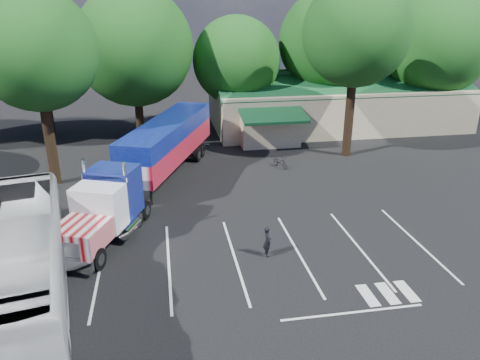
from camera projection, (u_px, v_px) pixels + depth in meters
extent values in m
plane|color=black|center=(219.00, 208.00, 28.32)|extent=(120.00, 120.00, 0.00)
cube|color=beige|center=(335.00, 105.00, 46.37)|extent=(24.00, 11.00, 4.00)
cube|color=#17512C|center=(346.00, 84.00, 43.26)|extent=(24.20, 6.25, 2.10)
cube|color=#17512C|center=(328.00, 76.00, 47.67)|extent=(24.20, 6.25, 2.10)
cube|color=beige|center=(270.00, 129.00, 40.07)|extent=(5.00, 2.50, 2.80)
cube|color=#17512C|center=(274.00, 116.00, 38.34)|extent=(5.40, 3.19, 0.80)
cylinder|color=black|center=(49.00, 116.00, 41.88)|extent=(0.70, 0.70, 4.00)
sphere|color=#164D19|center=(40.00, 58.00, 40.02)|extent=(8.40, 8.40, 8.40)
cylinder|color=black|center=(139.00, 115.00, 41.63)|extent=(0.70, 0.70, 4.30)
sphere|color=#164D19|center=(134.00, 47.00, 39.50)|extent=(10.00, 10.00, 10.00)
cylinder|color=black|center=(237.00, 112.00, 44.39)|extent=(0.70, 0.70, 3.60)
sphere|color=#164D19|center=(236.00, 60.00, 42.66)|extent=(8.00, 8.00, 8.00)
cylinder|color=black|center=(326.00, 103.00, 46.12)|extent=(0.70, 0.70, 4.50)
sphere|color=#164D19|center=(330.00, 41.00, 44.01)|extent=(9.60, 9.60, 9.60)
cylinder|color=black|center=(425.00, 105.00, 46.72)|extent=(0.70, 0.70, 3.90)
sphere|color=#164D19|center=(434.00, 44.00, 44.61)|extent=(10.40, 10.40, 10.40)
cylinder|color=black|center=(50.00, 141.00, 31.08)|extent=(0.70, 0.70, 6.00)
sphere|color=#164D19|center=(36.00, 50.00, 28.97)|extent=(7.60, 7.60, 7.60)
cylinder|color=black|center=(349.00, 116.00, 36.79)|extent=(0.70, 0.70, 6.50)
sphere|color=#164D19|center=(356.00, 33.00, 34.53)|extent=(8.00, 8.00, 8.00)
cube|color=black|center=(106.00, 226.00, 24.39)|extent=(3.42, 6.70, 0.24)
cube|color=white|center=(68.00, 264.00, 21.09)|extent=(2.35, 1.13, 0.54)
cube|color=white|center=(69.00, 251.00, 21.06)|extent=(1.13, 0.54, 0.88)
cube|color=white|center=(81.00, 235.00, 22.01)|extent=(2.95, 3.00, 1.12)
cube|color=silver|center=(99.00, 207.00, 23.58)|extent=(2.84, 2.35, 2.24)
cube|color=black|center=(92.00, 204.00, 22.83)|extent=(2.11, 0.90, 0.97)
cube|color=white|center=(104.00, 178.00, 23.88)|extent=(2.39, 1.03, 0.24)
cube|color=navy|center=(115.00, 191.00, 25.11)|extent=(2.98, 2.71, 2.63)
cylinder|color=white|center=(87.00, 189.00, 24.40)|extent=(0.23, 0.23, 3.31)
cylinder|color=white|center=(127.00, 193.00, 23.97)|extent=(0.23, 0.23, 3.31)
cylinder|color=white|center=(84.00, 223.00, 24.73)|extent=(1.17, 1.69, 0.64)
cylinder|color=white|center=(130.00, 228.00, 24.23)|extent=(1.17, 1.69, 0.64)
cube|color=white|center=(169.00, 147.00, 32.88)|extent=(6.96, 12.52, 1.46)
cube|color=navy|center=(168.00, 129.00, 32.41)|extent=(6.96, 12.52, 1.17)
cube|color=black|center=(188.00, 147.00, 37.08)|extent=(2.34, 3.60, 0.34)
cube|color=black|center=(130.00, 193.00, 28.72)|extent=(0.15, 0.15, 1.36)
cube|color=black|center=(151.00, 195.00, 28.46)|extent=(0.15, 0.15, 1.36)
cube|color=white|center=(196.00, 144.00, 39.26)|extent=(2.22, 0.97, 0.12)
cylinder|color=black|center=(58.00, 255.00, 22.08)|extent=(0.71, 1.12, 1.07)
cylinder|color=black|center=(98.00, 259.00, 21.69)|extent=(0.71, 1.12, 1.07)
cylinder|color=black|center=(103.00, 215.00, 26.17)|extent=(0.71, 1.12, 1.07)
cylinder|color=black|center=(137.00, 218.00, 25.78)|extent=(0.71, 1.12, 1.07)
cylinder|color=black|center=(112.00, 207.00, 27.15)|extent=(0.71, 1.12, 1.07)
cylinder|color=black|center=(145.00, 210.00, 26.76)|extent=(0.71, 1.12, 1.07)
cylinder|color=black|center=(172.00, 153.00, 36.66)|extent=(0.71, 1.12, 1.07)
cylinder|color=black|center=(197.00, 155.00, 36.27)|extent=(0.71, 1.12, 1.07)
cylinder|color=black|center=(177.00, 149.00, 37.73)|extent=(0.71, 1.12, 1.07)
cylinder|color=black|center=(201.00, 150.00, 37.34)|extent=(0.71, 1.12, 1.07)
imported|color=black|center=(267.00, 241.00, 22.78)|extent=(0.44, 0.61, 1.57)
imported|color=black|center=(281.00, 162.00, 35.00)|extent=(1.21, 1.80, 0.89)
imported|color=silver|center=(21.00, 263.00, 18.85)|extent=(5.63, 13.75, 3.73)
imported|color=#AAADB2|center=(274.00, 131.00, 42.00)|extent=(4.65, 3.19, 1.45)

